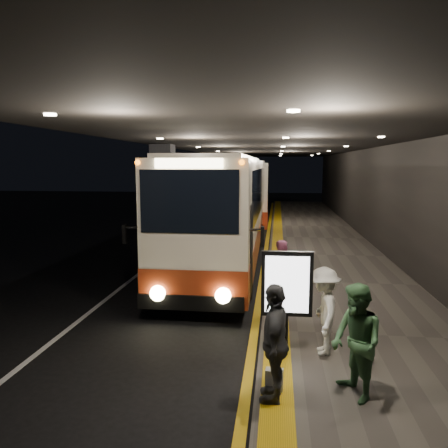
# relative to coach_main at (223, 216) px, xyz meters

# --- Properties ---
(ground) EXTENTS (90.00, 90.00, 0.00)m
(ground) POSITION_rel_coach_main_xyz_m (-0.88, -3.25, -1.83)
(ground) COLOR black
(lane_line_white) EXTENTS (0.12, 50.00, 0.01)m
(lane_line_white) POSITION_rel_coach_main_xyz_m (-2.68, 1.75, -1.82)
(lane_line_white) COLOR silver
(lane_line_white) RESTS_ON ground
(kerb_stripe_yellow) EXTENTS (0.18, 50.00, 0.01)m
(kerb_stripe_yellow) POSITION_rel_coach_main_xyz_m (1.47, 1.75, -1.82)
(kerb_stripe_yellow) COLOR gold
(kerb_stripe_yellow) RESTS_ON ground
(sidewalk) EXTENTS (4.50, 50.00, 0.15)m
(sidewalk) POSITION_rel_coach_main_xyz_m (3.87, 1.75, -1.75)
(sidewalk) COLOR #514C44
(sidewalk) RESTS_ON ground
(tactile_strip) EXTENTS (0.50, 50.00, 0.01)m
(tactile_strip) POSITION_rel_coach_main_xyz_m (1.97, 1.75, -1.67)
(tactile_strip) COLOR gold
(tactile_strip) RESTS_ON sidewalk
(terminal_wall) EXTENTS (0.10, 50.00, 6.00)m
(terminal_wall) POSITION_rel_coach_main_xyz_m (6.12, 1.75, 1.17)
(terminal_wall) COLOR black
(terminal_wall) RESTS_ON ground
(support_columns) EXTENTS (0.80, 24.80, 4.40)m
(support_columns) POSITION_rel_coach_main_xyz_m (-2.38, 0.75, 0.37)
(support_columns) COLOR black
(support_columns) RESTS_ON ground
(canopy) EXTENTS (9.00, 50.00, 0.40)m
(canopy) POSITION_rel_coach_main_xyz_m (1.62, 1.75, 2.77)
(canopy) COLOR black
(canopy) RESTS_ON support_columns
(coach_main) EXTENTS (2.62, 12.25, 3.80)m
(coach_main) POSITION_rel_coach_main_xyz_m (0.00, 0.00, 0.00)
(coach_main) COLOR beige
(coach_main) RESTS_ON ground
(coach_second) EXTENTS (3.07, 12.01, 3.74)m
(coach_second) POSITION_rel_coach_main_xyz_m (-0.09, 12.29, -0.03)
(coach_second) COLOR beige
(coach_second) RESTS_ON ground
(passenger_boarding) EXTENTS (0.44, 0.63, 1.62)m
(passenger_boarding) POSITION_rel_coach_main_xyz_m (2.09, -4.49, -0.86)
(passenger_boarding) COLOR #BB5782
(passenger_boarding) RESTS_ON sidewalk
(passenger_waiting_green) EXTENTS (0.80, 0.99, 1.76)m
(passenger_waiting_green) POSITION_rel_coach_main_xyz_m (3.13, -8.98, -0.80)
(passenger_waiting_green) COLOR #3A693E
(passenger_waiting_green) RESTS_ON sidewalk
(passenger_waiting_white) EXTENTS (0.51, 1.07, 1.64)m
(passenger_waiting_white) POSITION_rel_coach_main_xyz_m (2.81, -7.42, -0.86)
(passenger_waiting_white) COLOR white
(passenger_waiting_white) RESTS_ON sidewalk
(passenger_waiting_grey) EXTENTS (0.59, 1.07, 1.79)m
(passenger_waiting_grey) POSITION_rel_coach_main_xyz_m (1.92, -9.17, -0.78)
(passenger_waiting_grey) COLOR #424347
(passenger_waiting_grey) RESTS_ON sidewalk
(bag_polka) EXTENTS (0.28, 0.21, 0.31)m
(bag_polka) POSITION_rel_coach_main_xyz_m (3.50, -7.80, -1.52)
(bag_polka) COLOR black
(bag_polka) RESTS_ON sidewalk
(bag_plain) EXTENTS (0.29, 0.18, 0.34)m
(bag_plain) POSITION_rel_coach_main_xyz_m (1.92, -8.92, -1.50)
(bag_plain) COLOR white
(bag_plain) RESTS_ON sidewalk
(info_sign) EXTENTS (0.93, 0.14, 1.96)m
(info_sign) POSITION_rel_coach_main_xyz_m (2.12, -7.62, -0.35)
(info_sign) COLOR black
(info_sign) RESTS_ON sidewalk
(stanchion_post) EXTENTS (0.05, 0.05, 1.07)m
(stanchion_post) POSITION_rel_coach_main_xyz_m (1.99, -4.34, -1.14)
(stanchion_post) COLOR black
(stanchion_post) RESTS_ON sidewalk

